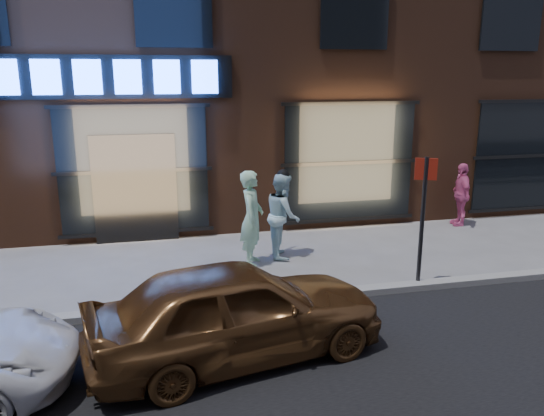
{
  "coord_description": "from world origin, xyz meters",
  "views": [
    {
      "loc": [
        0.42,
        -7.88,
        3.69
      ],
      "look_at": [
        2.57,
        1.6,
        1.2
      ],
      "focal_mm": 35.0,
      "sensor_mm": 36.0,
      "label": 1
    }
  ],
  "objects_px": {
    "gold_sedan": "(237,311)",
    "sign_post": "(423,210)",
    "man_bowtie": "(252,218)",
    "passerby": "(461,194)",
    "man_cap": "(283,215)"
  },
  "relations": [
    {
      "from": "gold_sedan",
      "to": "sign_post",
      "type": "relative_size",
      "value": 1.68
    },
    {
      "from": "man_bowtie",
      "to": "sign_post",
      "type": "relative_size",
      "value": 0.81
    },
    {
      "from": "passerby",
      "to": "man_cap",
      "type": "bearing_deg",
      "value": -63.21
    },
    {
      "from": "sign_post",
      "to": "man_bowtie",
      "type": "bearing_deg",
      "value": 168.99
    },
    {
      "from": "man_cap",
      "to": "passerby",
      "type": "bearing_deg",
      "value": -67.7
    },
    {
      "from": "man_bowtie",
      "to": "passerby",
      "type": "distance_m",
      "value": 5.78
    },
    {
      "from": "gold_sedan",
      "to": "sign_post",
      "type": "xyz_separation_m",
      "value": [
        3.5,
        1.65,
        0.74
      ]
    },
    {
      "from": "gold_sedan",
      "to": "sign_post",
      "type": "height_order",
      "value": "sign_post"
    },
    {
      "from": "man_cap",
      "to": "sign_post",
      "type": "relative_size",
      "value": 0.75
    },
    {
      "from": "passerby",
      "to": "sign_post",
      "type": "xyz_separation_m",
      "value": [
        -2.9,
        -3.41,
        0.63
      ]
    },
    {
      "from": "man_bowtie",
      "to": "sign_post",
      "type": "bearing_deg",
      "value": -107.09
    },
    {
      "from": "man_bowtie",
      "to": "gold_sedan",
      "type": "height_order",
      "value": "man_bowtie"
    },
    {
      "from": "man_bowtie",
      "to": "passerby",
      "type": "relative_size",
      "value": 1.21
    },
    {
      "from": "sign_post",
      "to": "man_cap",
      "type": "bearing_deg",
      "value": 155.68
    },
    {
      "from": "passerby",
      "to": "gold_sedan",
      "type": "relative_size",
      "value": 0.4
    }
  ]
}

